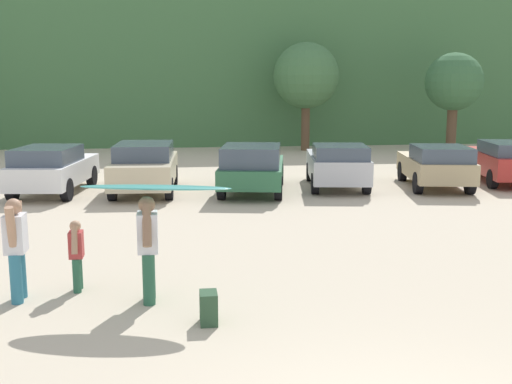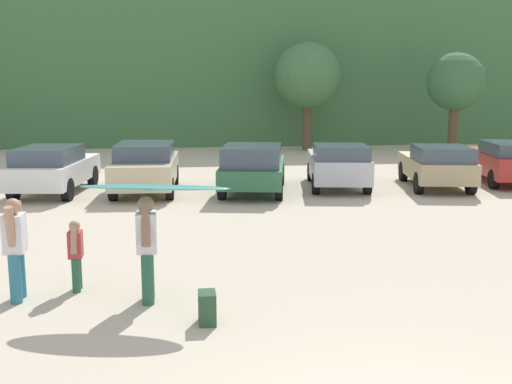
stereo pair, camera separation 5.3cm
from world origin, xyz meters
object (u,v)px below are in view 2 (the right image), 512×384
parked_car_white (54,168)px  person_companion (15,243)px  parked_car_champagne (146,166)px  parked_car_tan (437,165)px  person_child (76,251)px  parked_car_silver (338,164)px  parked_car_forest_green (253,167)px  backpack_dropped (207,308)px  surfboard_teal (154,187)px  parked_car_red (509,160)px  person_adult (147,243)px

parked_car_white → person_companion: 9.78m
parked_car_champagne → parked_car_tan: 9.19m
person_child → parked_car_silver: bearing=-126.9°
parked_car_forest_green → backpack_dropped: (-1.88, -10.36, -0.57)m
surfboard_teal → backpack_dropped: size_ratio=5.29×
parked_car_white → surfboard_teal: 10.58m
person_child → backpack_dropped: size_ratio=2.55×
parked_car_red → parked_car_tan: bearing=115.8°
parked_car_red → person_companion: bearing=137.5°
parked_car_champagne → surfboard_teal: bearing=-173.6°
parked_car_silver → backpack_dropped: size_ratio=9.27×
parked_car_red → backpack_dropped: 15.49m
person_companion → parked_car_white: bearing=-83.4°
parked_car_silver → parked_car_champagne: bearing=98.6°
parked_car_forest_green → parked_car_silver: size_ratio=1.09×
parked_car_white → parked_car_red: (14.78, 0.25, -0.02)m
parked_car_tan → surfboard_teal: 12.77m
parked_car_silver → person_child: bearing=153.0°
parked_car_silver → parked_car_tan: parked_car_silver is taller
parked_car_white → parked_car_red: bearing=-82.0°
person_child → person_adult: bearing=149.4°
parked_car_forest_green → surfboard_teal: (-2.60, -9.33, 0.96)m
parked_car_white → person_adult: (3.29, -10.00, 0.14)m
person_child → parked_car_forest_green: bearing=-115.1°
parked_car_white → parked_car_tan: parked_car_white is taller
parked_car_forest_green → person_companion: bearing=163.0°
parked_car_white → parked_car_red: parked_car_white is taller
parked_car_champagne → parked_car_forest_green: (3.26, -0.58, -0.01)m
surfboard_teal → parked_car_tan: bearing=-119.6°
person_companion → surfboard_teal: 2.29m
parked_car_white → parked_car_champagne: 2.76m
person_adult → person_companion: bearing=-9.8°
parked_car_silver → backpack_dropped: bearing=165.6°
parked_car_red → backpack_dropped: size_ratio=10.26×
surfboard_teal → parked_car_white: bearing=-58.7°
parked_car_champagne → person_child: bearing=178.8°
person_child → surfboard_teal: (1.28, -0.62, 1.10)m
parked_car_white → person_adult: 10.52m
parked_car_forest_green → parked_car_red: bearing=-73.8°
parked_car_white → surfboard_teal: size_ratio=1.82×
parked_car_forest_green → surfboard_teal: surfboard_teal is taller
parked_car_forest_green → parked_car_silver: parked_car_forest_green is taller
parked_car_champagne → parked_car_silver: size_ratio=1.06×
parked_car_tan → person_adult: bearing=147.9°
parked_car_silver → person_companion: 12.19m
parked_car_forest_green → parked_car_tan: size_ratio=1.09×
person_companion → surfboard_teal: size_ratio=0.67×
person_companion → parked_car_forest_green: bearing=-118.5°
parked_car_white → parked_car_silver: size_ratio=1.04×
surfboard_teal → parked_car_champagne: bearing=-73.8°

